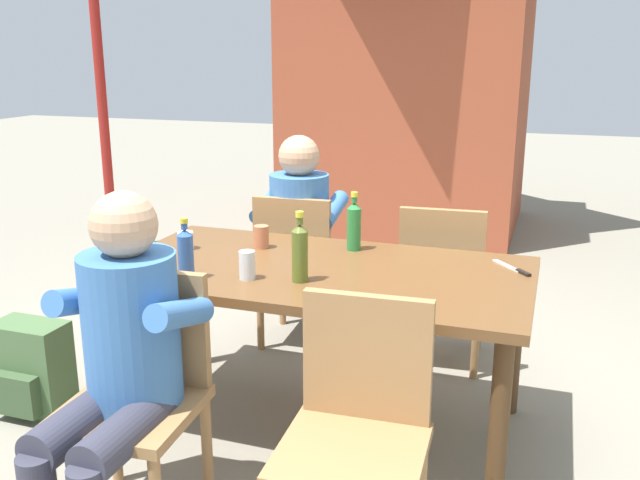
% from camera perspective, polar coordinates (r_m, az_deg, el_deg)
% --- Properties ---
extents(ground_plane, '(24.00, 24.00, 0.00)m').
position_cam_1_polar(ground_plane, '(3.20, -0.00, -14.81)').
color(ground_plane, gray).
extents(dining_table, '(1.74, 0.93, 0.73)m').
position_cam_1_polar(dining_table, '(2.93, -0.00, -3.83)').
color(dining_table, brown).
rests_on(dining_table, ground_plane).
extents(chair_near_left, '(0.47, 0.47, 0.87)m').
position_cam_1_polar(chair_near_left, '(2.52, -14.65, -11.48)').
color(chair_near_left, '#A37547').
rests_on(chair_near_left, ground_plane).
extents(chair_far_left, '(0.47, 0.47, 0.87)m').
position_cam_1_polar(chair_far_left, '(3.78, -1.77, -1.84)').
color(chair_far_left, '#A37547').
rests_on(chair_far_left, ground_plane).
extents(chair_near_right, '(0.46, 0.46, 0.87)m').
position_cam_1_polar(chair_near_right, '(2.22, 3.13, -14.86)').
color(chair_near_right, '#A37547').
rests_on(chair_near_right, ground_plane).
extents(chair_far_right, '(0.47, 0.47, 0.87)m').
position_cam_1_polar(chair_far_right, '(3.59, 10.04, -3.02)').
color(chair_far_right, '#A37547').
rests_on(chair_far_right, ground_plane).
extents(person_in_white_shirt, '(0.47, 0.62, 1.18)m').
position_cam_1_polar(person_in_white_shirt, '(2.37, -16.27, -8.96)').
color(person_in_white_shirt, '#3D70B2').
rests_on(person_in_white_shirt, ground_plane).
extents(person_in_plaid_shirt, '(0.47, 0.62, 1.18)m').
position_cam_1_polar(person_in_plaid_shirt, '(3.84, -1.28, 1.01)').
color(person_in_plaid_shirt, '#3D70B2').
rests_on(person_in_plaid_shirt, ground_plane).
extents(bottle_blue, '(0.06, 0.06, 0.25)m').
position_cam_1_polar(bottle_blue, '(2.78, -11.03, -1.05)').
color(bottle_blue, '#2D56A3').
rests_on(bottle_blue, dining_table).
extents(bottle_olive, '(0.06, 0.06, 0.28)m').
position_cam_1_polar(bottle_olive, '(2.70, -1.67, -0.96)').
color(bottle_olive, '#566623').
rests_on(bottle_olive, dining_table).
extents(bottle_green, '(0.06, 0.06, 0.27)m').
position_cam_1_polar(bottle_green, '(3.13, 2.82, 1.23)').
color(bottle_green, '#287A38').
rests_on(bottle_green, dining_table).
extents(cup_glass, '(0.07, 0.07, 0.12)m').
position_cam_1_polar(cup_glass, '(2.76, -6.04, -2.07)').
color(cup_glass, silver).
rests_on(cup_glass, dining_table).
extents(cup_terracotta, '(0.07, 0.07, 0.10)m').
position_cam_1_polar(cup_terracotta, '(3.19, -4.87, 0.26)').
color(cup_terracotta, '#BC6B47').
rests_on(cup_terracotta, dining_table).
extents(cup_white, '(0.07, 0.07, 0.08)m').
position_cam_1_polar(cup_white, '(3.22, -11.03, -0.03)').
color(cup_white, white).
rests_on(cup_white, dining_table).
extents(table_knife, '(0.17, 0.20, 0.01)m').
position_cam_1_polar(table_knife, '(2.98, 15.73, -2.30)').
color(table_knife, silver).
rests_on(table_knife, dining_table).
extents(backpack_by_near_side, '(0.33, 0.25, 0.43)m').
position_cam_1_polar(backpack_by_near_side, '(3.45, -22.72, -9.83)').
color(backpack_by_near_side, '#47663D').
rests_on(backpack_by_near_side, ground_plane).
extents(brick_kiosk, '(2.35, 1.98, 2.93)m').
position_cam_1_polar(brick_kiosk, '(6.57, 7.56, 14.57)').
color(brick_kiosk, '#9E472D').
rests_on(brick_kiosk, ground_plane).
extents(lamp_post, '(0.56, 0.20, 2.67)m').
position_cam_1_polar(lamp_post, '(5.90, -18.12, 17.57)').
color(lamp_post, maroon).
rests_on(lamp_post, ground_plane).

